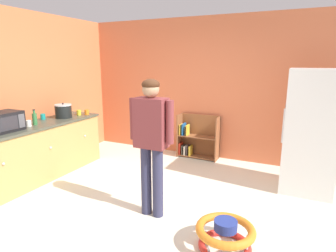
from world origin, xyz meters
name	(u,v)px	position (x,y,z in m)	size (l,w,h in m)	color
ground_plane	(156,208)	(0.00, 0.00, 0.00)	(12.00, 12.00, 0.00)	silver
back_wall	(211,89)	(0.00, 2.33, 1.35)	(5.20, 0.06, 2.70)	#CE6B44
left_side_wall	(49,90)	(-2.63, 0.80, 1.35)	(0.06, 2.99, 2.70)	#D06F41
kitchen_counter	(37,151)	(-2.20, 0.07, 0.45)	(0.65, 2.40, 0.90)	tan
refrigerator	(311,132)	(1.76, 1.43, 0.89)	(0.73, 0.68, 1.78)	white
bookshelf	(196,139)	(-0.22, 2.15, 0.37)	(0.80, 0.28, 0.85)	brown
standing_person	(151,136)	(0.02, -0.15, 1.01)	(0.57, 0.22, 1.68)	#333452
baby_walker	(225,235)	(1.02, -0.43, 0.16)	(0.60, 0.60, 0.32)	red
microwave	(2,122)	(-2.21, -0.44, 1.04)	(0.37, 0.48, 0.28)	black
crock_pot	(63,111)	(-2.18, 0.68, 1.02)	(0.29, 0.29, 0.27)	black
green_glass_bottle	(35,119)	(-2.16, 0.06, 1.00)	(0.07, 0.07, 0.25)	#33753D
teal_cup	(43,117)	(-2.40, 0.42, 0.95)	(0.08, 0.08, 0.10)	teal
yellow_cup	(79,113)	(-2.11, 0.98, 0.95)	(0.08, 0.08, 0.10)	yellow
white_cup	(29,123)	(-2.16, -0.06, 0.95)	(0.08, 0.08, 0.10)	white
orange_cup	(87,112)	(-2.00, 1.07, 0.95)	(0.08, 0.08, 0.10)	orange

